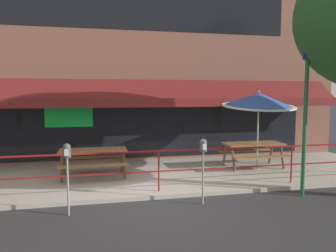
{
  "coord_description": "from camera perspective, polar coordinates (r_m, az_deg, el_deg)",
  "views": [
    {
      "loc": [
        -1.41,
        -7.04,
        2.36
      ],
      "look_at": [
        0.51,
        1.6,
        1.5
      ],
      "focal_mm": 35.0,
      "sensor_mm": 36.0,
      "label": 1
    }
  ],
  "objects": [
    {
      "name": "patio_deck",
      "position": [
        9.43,
        -3.58,
        -8.63
      ],
      "size": [
        15.0,
        4.0,
        0.1
      ],
      "primitive_type": "cube",
      "color": "#ADA89E",
      "rests_on": "ground"
    },
    {
      "name": "ground_plane",
      "position": [
        7.55,
        -1.16,
        -12.66
      ],
      "size": [
        120.0,
        120.0,
        0.0
      ],
      "primitive_type": "plane",
      "color": "#2D2D30"
    },
    {
      "name": "parking_meter_near",
      "position": [
        6.62,
        -17.18,
        -5.26
      ],
      "size": [
        0.15,
        0.16,
        1.42
      ],
      "color": "gray",
      "rests_on": "ground"
    },
    {
      "name": "parking_meter_far",
      "position": [
        7.0,
        6.16,
        -4.45
      ],
      "size": [
        0.15,
        0.16,
        1.42
      ],
      "color": "gray",
      "rests_on": "ground"
    },
    {
      "name": "patio_umbrella_centre",
      "position": [
        10.07,
        15.5,
        4.33
      ],
      "size": [
        2.14,
        2.14,
        2.4
      ],
      "color": "#B7B2A8",
      "rests_on": "patio_deck"
    },
    {
      "name": "picnic_table_centre",
      "position": [
        10.43,
        14.62,
        -3.75
      ],
      "size": [
        1.8,
        1.42,
        0.76
      ],
      "color": "brown",
      "rests_on": "patio_deck"
    },
    {
      "name": "street_sign_pole",
      "position": [
        8.07,
        22.93,
        5.19
      ],
      "size": [
        0.28,
        0.09,
        4.63
      ],
      "color": "#1E6033",
      "rests_on": "ground"
    },
    {
      "name": "restaurant_building",
      "position": [
        11.42,
        -5.47,
        12.13
      ],
      "size": [
        15.0,
        1.6,
        7.4
      ],
      "color": "brown",
      "rests_on": "ground"
    },
    {
      "name": "patio_railing",
      "position": [
        7.63,
        -1.62,
        -6.26
      ],
      "size": [
        13.84,
        0.04,
        0.97
      ],
      "color": "maroon",
      "rests_on": "patio_deck"
    },
    {
      "name": "picnic_table_left",
      "position": [
        9.17,
        -12.88,
        -4.98
      ],
      "size": [
        1.8,
        1.42,
        0.76
      ],
      "color": "brown",
      "rests_on": "patio_deck"
    }
  ]
}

